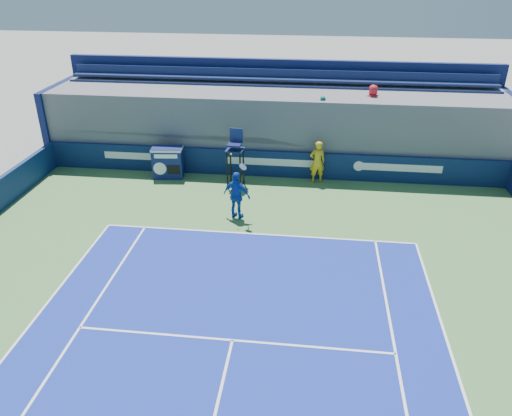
# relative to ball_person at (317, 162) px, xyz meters

# --- Properties ---
(ball_person) EXTENTS (0.77, 0.61, 1.87)m
(ball_person) POSITION_rel_ball_person_xyz_m (0.00, 0.00, 0.00)
(ball_person) COLOR gold
(ball_person) RESTS_ON apron
(back_hoarding) EXTENTS (20.40, 0.21, 1.20)m
(back_hoarding) POSITION_rel_ball_person_xyz_m (-2.01, 0.38, -0.34)
(back_hoarding) COLOR #0C1C44
(back_hoarding) RESTS_ON ground
(match_clock) EXTENTS (1.38, 0.85, 1.40)m
(match_clock) POSITION_rel_ball_person_xyz_m (-6.51, -0.25, -0.20)
(match_clock) COLOR #101952
(match_clock) RESTS_ON ground
(umpire_chair) EXTENTS (0.76, 0.76, 2.48)m
(umpire_chair) POSITION_rel_ball_person_xyz_m (-3.42, -0.77, 0.58)
(umpire_chair) COLOR black
(umpire_chair) RESTS_ON ground
(tennis_player) EXTENTS (1.16, 0.76, 2.57)m
(tennis_player) POSITION_rel_ball_person_xyz_m (-2.91, -3.66, -0.01)
(tennis_player) COLOR #1443A8
(tennis_player) RESTS_ON apron
(stadium_seating) EXTENTS (21.00, 4.05, 4.40)m
(stadium_seating) POSITION_rel_ball_person_xyz_m (-2.00, 2.44, 0.89)
(stadium_seating) COLOR #59595F
(stadium_seating) RESTS_ON ground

